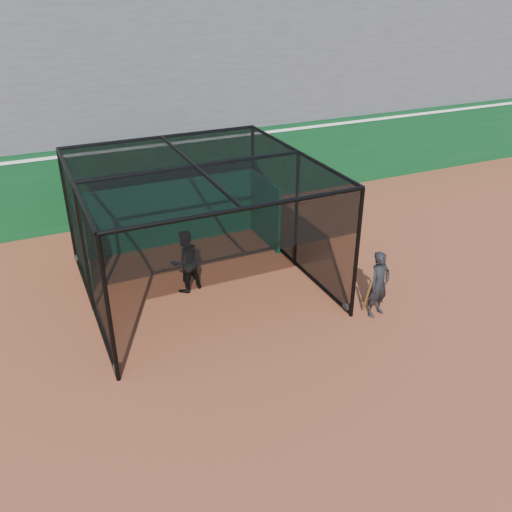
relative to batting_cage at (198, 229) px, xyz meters
name	(u,v)px	position (x,y,z in m)	size (l,w,h in m)	color
ground	(294,358)	(0.75, -3.59, -1.56)	(120.00, 120.00, 0.00)	brown
outfield_wall	(170,174)	(0.75, 4.91, -0.27)	(50.00, 0.50, 2.50)	#0A3B19
grandstand	(133,55)	(0.75, 8.68, 2.92)	(50.00, 7.85, 8.95)	#4C4C4F
batting_cage	(198,229)	(0.00, 0.00, 0.00)	(5.43, 5.59, 3.12)	black
batter	(185,261)	(-0.40, -0.08, -0.76)	(0.78, 0.61, 1.60)	black
on_deck_player	(379,284)	(3.23, -2.93, -0.77)	(0.65, 0.50, 1.58)	black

